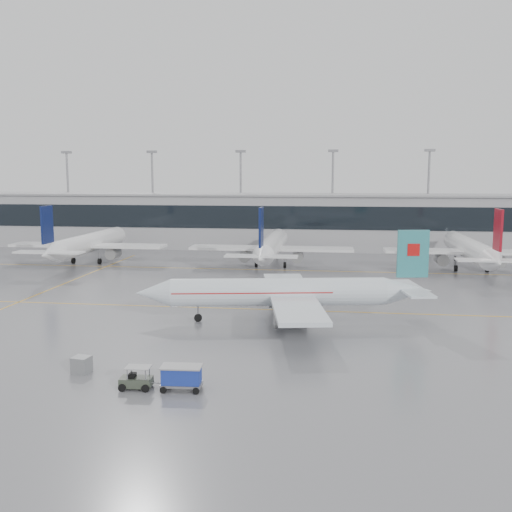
# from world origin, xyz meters

# --- Properties ---
(ground) EXTENTS (320.00, 320.00, 0.00)m
(ground) POSITION_xyz_m (0.00, 0.00, 0.00)
(ground) COLOR slate
(ground) RESTS_ON ground
(taxi_line_main) EXTENTS (120.00, 0.25, 0.01)m
(taxi_line_main) POSITION_xyz_m (0.00, 0.00, 0.01)
(taxi_line_main) COLOR orange
(taxi_line_main) RESTS_ON ground
(taxi_line_north) EXTENTS (120.00, 0.25, 0.01)m
(taxi_line_north) POSITION_xyz_m (0.00, 30.00, 0.01)
(taxi_line_north) COLOR orange
(taxi_line_north) RESTS_ON ground
(taxi_line_cross) EXTENTS (0.25, 60.00, 0.01)m
(taxi_line_cross) POSITION_xyz_m (-30.00, 15.00, 0.01)
(taxi_line_cross) COLOR orange
(taxi_line_cross) RESTS_ON ground
(terminal) EXTENTS (180.00, 15.00, 12.00)m
(terminal) POSITION_xyz_m (0.00, 62.00, 6.00)
(terminal) COLOR #959599
(terminal) RESTS_ON ground
(terminal_glass) EXTENTS (180.00, 0.20, 5.00)m
(terminal_glass) POSITION_xyz_m (0.00, 54.45, 7.50)
(terminal_glass) COLOR black
(terminal_glass) RESTS_ON ground
(terminal_roof) EXTENTS (182.00, 16.00, 0.40)m
(terminal_roof) POSITION_xyz_m (0.00, 62.00, 12.20)
(terminal_roof) COLOR gray
(terminal_roof) RESTS_ON ground
(light_masts) EXTENTS (156.40, 1.00, 22.60)m
(light_masts) POSITION_xyz_m (0.00, 68.00, 13.34)
(light_masts) COLOR gray
(light_masts) RESTS_ON ground
(air_canada_jet) EXTENTS (33.99, 26.82, 10.42)m
(air_canada_jet) POSITION_xyz_m (6.12, -5.17, 3.27)
(air_canada_jet) COLOR silver
(air_canada_jet) RESTS_ON ground
(parked_jet_b) EXTENTS (29.64, 36.96, 11.72)m
(parked_jet_b) POSITION_xyz_m (-35.00, 33.69, 3.71)
(parked_jet_b) COLOR white
(parked_jet_b) RESTS_ON ground
(parked_jet_c) EXTENTS (29.64, 36.96, 11.72)m
(parked_jet_c) POSITION_xyz_m (-0.00, 33.69, 3.71)
(parked_jet_c) COLOR white
(parked_jet_c) RESTS_ON ground
(parked_jet_d) EXTENTS (29.64, 36.96, 11.72)m
(parked_jet_d) POSITION_xyz_m (35.00, 33.69, 3.71)
(parked_jet_d) COLOR white
(parked_jet_d) RESTS_ON ground
(baggage_tug) EXTENTS (3.73, 1.67, 1.79)m
(baggage_tug) POSITION_xyz_m (-4.28, -27.79, 0.63)
(baggage_tug) COLOR #343C30
(baggage_tug) RESTS_ON ground
(baggage_cart) EXTENTS (3.24, 1.93, 1.95)m
(baggage_cart) POSITION_xyz_m (-0.68, -27.60, 1.14)
(baggage_cart) COLOR gray
(baggage_cart) RESTS_ON ground
(gse_unit) EXTENTS (1.58, 1.49, 1.40)m
(gse_unit) POSITION_xyz_m (-10.07, -24.87, 0.70)
(gse_unit) COLOR slate
(gse_unit) RESTS_ON ground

